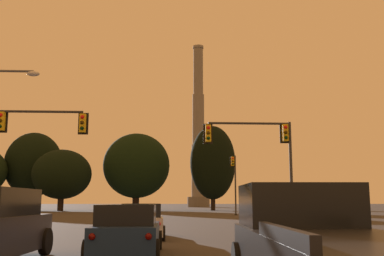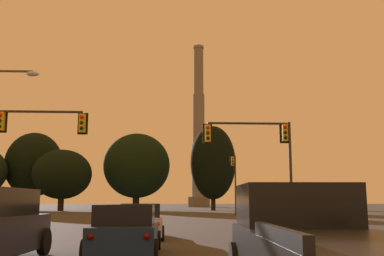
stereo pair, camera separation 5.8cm
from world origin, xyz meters
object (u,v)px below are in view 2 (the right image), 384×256
Objects in this scene: pickup_truck_right_lane_third at (320,253)px; hatchback_center_lane_second at (126,232)px; traffic_light_overhead_left at (24,137)px; hatchback_center_lane_front at (141,222)px; smokestack at (199,142)px; traffic_light_far_right at (234,176)px; traffic_light_overhead_right at (262,146)px.

pickup_truck_right_lane_third reaches higher than hatchback_center_lane_second.
traffic_light_overhead_left is (-10.29, 18.84, 4.26)m from pickup_truck_right_lane_third.
smokestack is (9.24, 106.03, 17.57)m from hatchback_center_lane_front.
smokestack reaches higher than pickup_truck_right_lane_third.
smokestack is at bearing 82.79° from hatchback_center_lane_front.
traffic_light_far_right is at bearing 85.37° from pickup_truck_right_lane_third.
traffic_light_overhead_left reaches higher than pickup_truck_right_lane_third.
hatchback_center_lane_front is at bearing 106.49° from pickup_truck_right_lane_third.
hatchback_center_lane_second is at bearing -92.37° from hatchback_center_lane_front.
traffic_light_far_right reaches higher than traffic_light_overhead_left.
pickup_truck_right_lane_third is 0.87× the size of traffic_light_overhead_right.
traffic_light_overhead_left is at bearing -120.71° from traffic_light_far_right.
traffic_light_overhead_left is at bearing -99.17° from smokestack.
hatchback_center_lane_front is 11.00m from traffic_light_overhead_right.
traffic_light_far_right reaches higher than hatchback_center_lane_second.
smokestack is at bearing 85.22° from hatchback_center_lane_second.
traffic_light_overhead_left is at bearing 120.67° from pickup_truck_right_lane_third.
traffic_light_far_right is at bearing 72.74° from hatchback_center_lane_front.
traffic_light_far_right is at bearing 77.26° from hatchback_center_lane_second.
hatchback_center_lane_front and hatchback_center_lane_second have the same top height.
traffic_light_overhead_left is (-13.74, -1.70, 0.19)m from traffic_light_overhead_right.
hatchback_center_lane_second is 0.62× the size of traffic_light_overhead_left.
hatchback_center_lane_second is 39.44m from traffic_light_far_right.
pickup_truck_right_lane_third is 0.82× the size of traffic_light_far_right.
smokestack is at bearing 88.58° from traffic_light_overhead_right.
hatchback_center_lane_front is at bearing -94.98° from smokestack.
hatchback_center_lane_second is (-0.02, -6.30, 0.00)m from hatchback_center_lane_front.
traffic_light_far_right reaches higher than pickup_truck_right_lane_third.
hatchback_center_lane_front is 33.35m from traffic_light_far_right.
smokestack reaches higher than hatchback_center_lane_front.
traffic_light_overhead_right reaches higher than hatchback_center_lane_front.
hatchback_center_lane_front is 10.09m from traffic_light_overhead_left.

